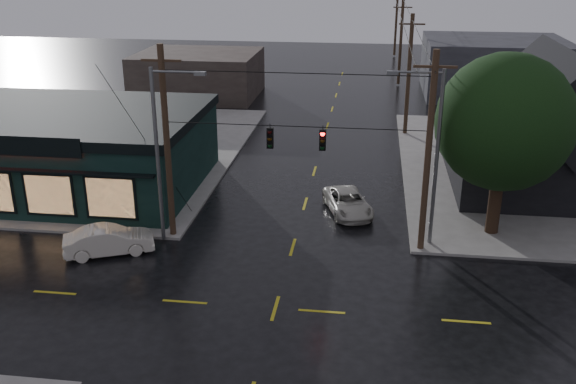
# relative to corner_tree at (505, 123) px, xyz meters

# --- Properties ---
(ground_plane) EXTENTS (160.00, 160.00, 0.00)m
(ground_plane) POSITION_rel_corner_tree_xyz_m (-10.40, -9.01, -6.19)
(ground_plane) COLOR black
(sidewalk_nw) EXTENTS (28.00, 28.00, 0.15)m
(sidewalk_nw) POSITION_rel_corner_tree_xyz_m (-30.40, 10.99, -6.11)
(sidewalk_nw) COLOR slate
(sidewalk_nw) RESTS_ON ground
(pizza_shop) EXTENTS (16.30, 12.34, 4.90)m
(pizza_shop) POSITION_rel_corner_tree_xyz_m (-25.40, 3.93, -3.63)
(pizza_shop) COLOR black
(pizza_shop) RESTS_ON ground
(ne_building) EXTENTS (12.60, 11.60, 8.75)m
(ne_building) POSITION_rel_corner_tree_xyz_m (4.60, 7.99, -1.71)
(ne_building) COLOR black
(ne_building) RESTS_ON ground
(corner_tree) EXTENTS (7.03, 7.03, 9.57)m
(corner_tree) POSITION_rel_corner_tree_xyz_m (0.00, 0.00, 0.00)
(corner_tree) COLOR black
(corner_tree) RESTS_ON ground
(utility_pole_nw) EXTENTS (2.00, 0.32, 10.15)m
(utility_pole_nw) POSITION_rel_corner_tree_xyz_m (-16.90, -2.51, -6.19)
(utility_pole_nw) COLOR #312316
(utility_pole_nw) RESTS_ON ground
(utility_pole_ne) EXTENTS (2.00, 0.32, 10.15)m
(utility_pole_ne) POSITION_rel_corner_tree_xyz_m (-3.90, -2.51, -6.19)
(utility_pole_ne) COLOR #312316
(utility_pole_ne) RESTS_ON ground
(utility_pole_far_a) EXTENTS (2.00, 0.32, 9.65)m
(utility_pole_far_a) POSITION_rel_corner_tree_xyz_m (-3.90, 18.99, -6.19)
(utility_pole_far_a) COLOR #312316
(utility_pole_far_a) RESTS_ON ground
(utility_pole_far_b) EXTENTS (2.00, 0.32, 9.15)m
(utility_pole_far_b) POSITION_rel_corner_tree_xyz_m (-3.90, 38.99, -6.19)
(utility_pole_far_b) COLOR #312316
(utility_pole_far_b) RESTS_ON ground
(utility_pole_far_c) EXTENTS (2.00, 0.32, 9.15)m
(utility_pole_far_c) POSITION_rel_corner_tree_xyz_m (-3.90, 58.99, -6.19)
(utility_pole_far_c) COLOR #312316
(utility_pole_far_c) RESTS_ON ground
(span_signal_assembly) EXTENTS (13.00, 0.48, 1.23)m
(span_signal_assembly) POSITION_rel_corner_tree_xyz_m (-10.30, -2.51, -0.49)
(span_signal_assembly) COLOR black
(span_signal_assembly) RESTS_ON ground
(streetlight_nw) EXTENTS (5.40, 0.30, 9.15)m
(streetlight_nw) POSITION_rel_corner_tree_xyz_m (-17.20, -3.21, -6.19)
(streetlight_nw) COLOR slate
(streetlight_nw) RESTS_ON ground
(streetlight_ne) EXTENTS (5.40, 0.30, 9.15)m
(streetlight_ne) POSITION_rel_corner_tree_xyz_m (-3.40, -1.81, -6.19)
(streetlight_ne) COLOR slate
(streetlight_ne) RESTS_ON ground
(bg_building_west) EXTENTS (12.00, 10.00, 4.40)m
(bg_building_west) POSITION_rel_corner_tree_xyz_m (-24.40, 30.99, -3.99)
(bg_building_west) COLOR #2F2522
(bg_building_west) RESTS_ON ground
(bg_building_east) EXTENTS (14.00, 12.00, 5.60)m
(bg_building_east) POSITION_rel_corner_tree_xyz_m (5.60, 35.99, -3.39)
(bg_building_east) COLOR #2A2A2F
(bg_building_east) RESTS_ON ground
(sedan_cream) EXTENTS (4.64, 3.19, 1.45)m
(sedan_cream) POSITION_rel_corner_tree_xyz_m (-19.46, -4.94, -5.46)
(sedan_cream) COLOR beige
(sedan_cream) RESTS_ON ground
(suv_silver) EXTENTS (3.45, 5.06, 1.29)m
(suv_silver) POSITION_rel_corner_tree_xyz_m (-7.80, 1.92, -5.54)
(suv_silver) COLOR #B7B3A8
(suv_silver) RESTS_ON ground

